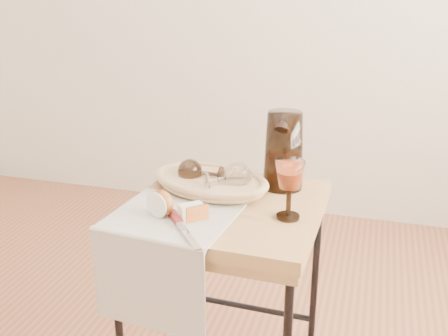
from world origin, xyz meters
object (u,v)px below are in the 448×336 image
(apple_half, at_px, (162,202))
(wine_goblet, at_px, (289,190))
(bread_basket, at_px, (211,184))
(table_knife, at_px, (183,227))
(side_table, at_px, (226,304))
(tea_towel, at_px, (172,216))
(pitcher, at_px, (284,150))
(goblet_lying_a, at_px, (203,173))
(goblet_lying_b, at_px, (224,178))

(apple_half, bearing_deg, wine_goblet, 36.50)
(bread_basket, xyz_separation_m, table_knife, (0.02, -0.29, -0.01))
(side_table, xyz_separation_m, tea_towel, (-0.12, -0.13, 0.36))
(pitcher, xyz_separation_m, table_knife, (-0.20, -0.39, -0.11))
(side_table, xyz_separation_m, goblet_lying_a, (-0.10, 0.10, 0.40))
(goblet_lying_a, height_order, goblet_lying_b, goblet_lying_b)
(table_knife, bearing_deg, bread_basket, 144.63)
(side_table, xyz_separation_m, goblet_lying_b, (-0.02, 0.06, 0.41))
(goblet_lying_a, bearing_deg, apple_half, 83.21)
(tea_towel, bearing_deg, table_knife, -46.38)
(table_knife, bearing_deg, wine_goblet, 84.81)
(tea_towel, xyz_separation_m, goblet_lying_a, (0.01, 0.23, 0.05))
(apple_half, bearing_deg, bread_basket, 93.20)
(goblet_lying_b, bearing_deg, wine_goblet, -66.35)
(table_knife, bearing_deg, goblet_lying_b, 134.31)
(pitcher, relative_size, apple_half, 3.56)
(side_table, bearing_deg, wine_goblet, -13.58)
(goblet_lying_b, distance_m, wine_goblet, 0.25)
(tea_towel, relative_size, apple_half, 4.15)
(goblet_lying_a, bearing_deg, side_table, 140.66)
(goblet_lying_b, height_order, wine_goblet, wine_goblet)
(tea_towel, bearing_deg, goblet_lying_b, 69.72)
(side_table, distance_m, goblet_lying_a, 0.43)
(apple_half, bearing_deg, goblet_lying_a, 101.32)
(pitcher, bearing_deg, bread_basket, -153.39)
(goblet_lying_b, bearing_deg, apple_half, -161.92)
(bread_basket, relative_size, apple_half, 4.23)
(goblet_lying_b, relative_size, pitcher, 0.49)
(goblet_lying_a, bearing_deg, pitcher, -157.96)
(apple_half, bearing_deg, pitcher, 69.56)
(side_table, xyz_separation_m, bread_basket, (-0.07, 0.08, 0.38))
(side_table, distance_m, apple_half, 0.44)
(side_table, height_order, goblet_lying_b, goblet_lying_b)
(side_table, height_order, goblet_lying_a, goblet_lying_a)
(goblet_lying_b, height_order, table_knife, goblet_lying_b)
(goblet_lying_a, height_order, pitcher, pitcher)
(apple_half, bearing_deg, tea_towel, 26.64)
(goblet_lying_b, bearing_deg, goblet_lying_a, 116.49)
(wine_goblet, xyz_separation_m, table_knife, (-0.25, -0.17, -0.07))
(tea_towel, bearing_deg, bread_basket, 83.95)
(bread_basket, height_order, apple_half, apple_half)
(goblet_lying_a, bearing_deg, goblet_lying_b, 160.05)
(pitcher, bearing_deg, wine_goblet, -73.40)
(side_table, height_order, pitcher, pitcher)
(side_table, distance_m, table_knife, 0.43)
(tea_towel, relative_size, goblet_lying_a, 2.60)
(pitcher, bearing_deg, table_knife, -114.42)
(side_table, bearing_deg, goblet_lying_b, 110.34)
(wine_goblet, bearing_deg, table_knife, -146.87)
(bread_basket, height_order, goblet_lying_a, goblet_lying_a)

